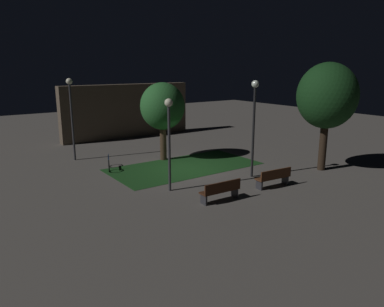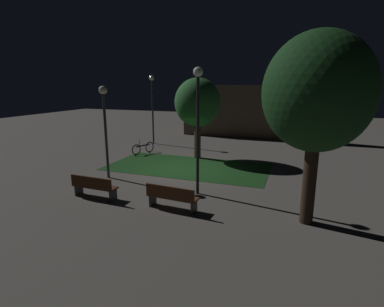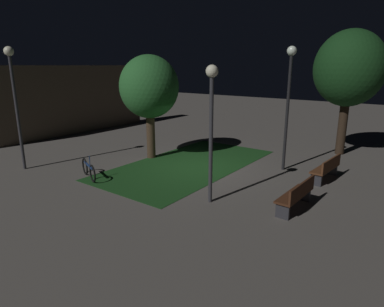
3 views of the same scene
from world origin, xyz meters
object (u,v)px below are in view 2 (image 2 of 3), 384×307
Objects in this scene: lamp_post_path_center at (152,98)px; bicycle at (143,148)px; tree_lawn_side at (198,103)px; tree_left_canopy at (318,94)px; lamp_post_near_wall at (105,116)px; bench_lawn_edge at (172,197)px; lamp_post_plaza_east at (198,111)px; bench_front_left at (94,186)px.

bicycle is at bearing -74.72° from lamp_post_path_center.
lamp_post_path_center reaches higher than bicycle.
lamp_post_path_center is (-4.36, 2.99, 0.08)m from tree_lawn_side.
tree_left_canopy is 1.37× the size of lamp_post_near_wall.
tree_lawn_side reaches higher than bicycle.
bench_lawn_edge is at bearing -29.37° from lamp_post_near_wall.
lamp_post_plaza_east is (-3.98, 1.24, -0.69)m from tree_left_canopy.
lamp_post_path_center is (-1.71, 7.97, 0.39)m from lamp_post_near_wall.
lamp_post_plaza_east reaches higher than lamp_post_near_wall.
tree_lawn_side is at bearing 77.48° from bench_front_left.
lamp_post_plaza_east reaches higher than lamp_post_path_center.
bench_front_left is 1.13× the size of bicycle.
tree_lawn_side is 9.00m from tree_left_canopy.
tree_left_canopy reaches higher than tree_lawn_side.
lamp_post_near_wall reaches higher than bench_front_left.
lamp_post_path_center reaches higher than bench_front_left.
lamp_post_near_wall is 0.86× the size of lamp_post_path_center.
lamp_post_near_wall is 5.54m from bicycle.
tree_left_canopy reaches higher than bench_lawn_edge.
lamp_post_near_wall is 4.58m from lamp_post_plaza_east.
tree_lawn_side is 4.50m from bicycle.
bench_lawn_edge is at bearing -55.04° from bicycle.
bicycle is (0.85, -3.10, -2.89)m from lamp_post_path_center.
lamp_post_near_wall is at bearing -117.98° from tree_lawn_side.
lamp_post_near_wall reaches higher than bench_lawn_edge.
tree_lawn_side is 1.11× the size of lamp_post_near_wall.
tree_left_canopy is (4.31, 0.54, 3.45)m from bench_lawn_edge.
lamp_post_near_wall is at bearing 167.92° from tree_left_canopy.
lamp_post_plaza_east is (0.33, 1.78, 2.76)m from bench_lawn_edge.
tree_left_canopy is 4.22m from lamp_post_plaza_east.
tree_lawn_side is at bearing 62.02° from lamp_post_near_wall.
bench_lawn_edge is 0.38× the size of lamp_post_path_center.
lamp_post_near_wall is at bearing 172.69° from lamp_post_plaza_east.
tree_left_canopy is at bearing 7.10° from bench_lawn_edge.
tree_left_canopy is at bearing -49.26° from tree_lawn_side.
bench_front_left is at bearing -153.13° from lamp_post_plaza_east.
lamp_post_path_center is at bearing 102.13° from lamp_post_near_wall.
tree_left_canopy is at bearing -17.30° from lamp_post_plaza_east.
bench_front_left is at bearing -180.00° from bench_lawn_edge.
bench_front_left is 8.26m from tree_left_canopy.
lamp_post_path_center is at bearing 145.52° from tree_lawn_side.
lamp_post_plaza_east reaches higher than bench_front_left.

